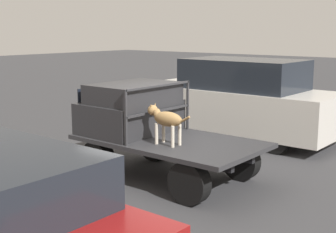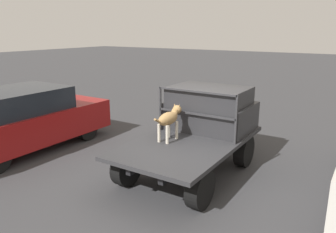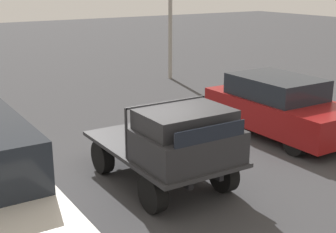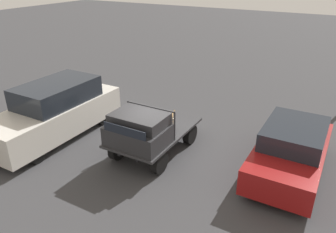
% 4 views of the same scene
% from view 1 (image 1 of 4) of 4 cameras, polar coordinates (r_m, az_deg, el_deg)
% --- Properties ---
extents(ground_plane, '(80.00, 80.00, 0.00)m').
position_cam_1_polar(ground_plane, '(8.86, 0.14, -7.58)').
color(ground_plane, '#38383A').
extents(flatbed_truck, '(3.44, 1.93, 0.77)m').
position_cam_1_polar(flatbed_truck, '(8.70, 0.14, -4.10)').
color(flatbed_truck, black).
rests_on(flatbed_truck, ground).
extents(truck_cab, '(1.36, 1.81, 0.97)m').
position_cam_1_polar(truck_cab, '(9.19, -4.52, 0.94)').
color(truck_cab, '#28282B').
rests_on(truck_cab, flatbed_truck).
extents(truck_headboard, '(0.04, 1.81, 0.99)m').
position_cam_1_polar(truck_headboard, '(8.68, -1.10, 1.65)').
color(truck_headboard, '#2D2D30').
rests_on(truck_headboard, flatbed_truck).
extents(dog, '(0.95, 0.26, 0.70)m').
position_cam_1_polar(dog, '(8.16, -0.34, -0.30)').
color(dog, beige).
rests_on(dog, flatbed_truck).
extents(parked_pickup_far, '(5.27, 1.97, 2.03)m').
position_cam_1_polar(parked_pickup_far, '(12.13, 8.35, 2.06)').
color(parked_pickup_far, black).
rests_on(parked_pickup_far, ground).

